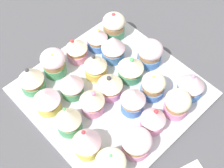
{
  "coord_description": "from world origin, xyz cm",
  "views": [
    {
      "loc": [
        29.34,
        -27.87,
        64.84
      ],
      "look_at": [
        0.0,
        0.0,
        4.2
      ],
      "focal_mm": 49.3,
      "sensor_mm": 36.0,
      "label": 1
    }
  ],
  "objects_px": {
    "cupcake_13": "(153,119)",
    "cupcake_11": "(110,85)",
    "cupcake_4": "(111,165)",
    "cupcake_16": "(130,68)",
    "baking_tray": "(112,92)",
    "cupcake_2": "(68,119)",
    "cupcake_7": "(92,101)",
    "cupcake_21": "(192,84)",
    "cupcake_10": "(95,65)",
    "cupcake_12": "(134,99)",
    "cupcake_17": "(153,86)",
    "cupcake_20": "(150,53)",
    "cupcake_5": "(54,62)",
    "cupcake_14": "(97,38)",
    "cupcake_3": "(87,142)",
    "cupcake_15": "(113,47)",
    "cupcake_18": "(177,103)",
    "cupcake_6": "(71,84)",
    "cupcake_8": "(136,143)",
    "cupcake_0": "(31,79)",
    "cupcake_19": "(114,25)"
  },
  "relations": [
    {
      "from": "cupcake_14",
      "to": "cupcake_21",
      "type": "distance_m",
      "value": 0.27
    },
    {
      "from": "cupcake_14",
      "to": "cupcake_13",
      "type": "bearing_deg",
      "value": -14.84
    },
    {
      "from": "cupcake_5",
      "to": "cupcake_21",
      "type": "distance_m",
      "value": 0.34
    },
    {
      "from": "cupcake_5",
      "to": "cupcake_18",
      "type": "distance_m",
      "value": 0.31
    },
    {
      "from": "cupcake_2",
      "to": "cupcake_20",
      "type": "distance_m",
      "value": 0.27
    },
    {
      "from": "cupcake_4",
      "to": "cupcake_5",
      "type": "xyz_separation_m",
      "value": [
        -0.28,
        0.07,
        0.01
      ]
    },
    {
      "from": "cupcake_7",
      "to": "cupcake_21",
      "type": "bearing_deg",
      "value": 57.7
    },
    {
      "from": "cupcake_6",
      "to": "cupcake_2",
      "type": "bearing_deg",
      "value": -43.31
    },
    {
      "from": "cupcake_13",
      "to": "cupcake_11",
      "type": "bearing_deg",
      "value": -176.67
    },
    {
      "from": "cupcake_5",
      "to": "cupcake_14",
      "type": "xyz_separation_m",
      "value": [
        0.01,
        0.13,
        -0.01
      ]
    },
    {
      "from": "cupcake_2",
      "to": "cupcake_12",
      "type": "relative_size",
      "value": 1.09
    },
    {
      "from": "cupcake_7",
      "to": "cupcake_18",
      "type": "height_order",
      "value": "cupcake_7"
    },
    {
      "from": "cupcake_0",
      "to": "cupcake_19",
      "type": "height_order",
      "value": "same"
    },
    {
      "from": "cupcake_12",
      "to": "cupcake_16",
      "type": "bearing_deg",
      "value": 140.5
    },
    {
      "from": "cupcake_3",
      "to": "cupcake_4",
      "type": "bearing_deg",
      "value": 4.47
    },
    {
      "from": "cupcake_12",
      "to": "cupcake_14",
      "type": "xyz_separation_m",
      "value": [
        -0.2,
        0.07,
        -0.01
      ]
    },
    {
      "from": "baking_tray",
      "to": "cupcake_7",
      "type": "relative_size",
      "value": 4.99
    },
    {
      "from": "baking_tray",
      "to": "cupcake_4",
      "type": "relative_size",
      "value": 5.81
    },
    {
      "from": "cupcake_4",
      "to": "cupcake_16",
      "type": "height_order",
      "value": "cupcake_16"
    },
    {
      "from": "cupcake_10",
      "to": "cupcake_12",
      "type": "xyz_separation_m",
      "value": [
        0.13,
        -0.0,
        -0.0
      ]
    },
    {
      "from": "cupcake_5",
      "to": "cupcake_16",
      "type": "relative_size",
      "value": 1.08
    },
    {
      "from": "cupcake_7",
      "to": "cupcake_5",
      "type": "bearing_deg",
      "value": 178.56
    },
    {
      "from": "cupcake_20",
      "to": "cupcake_6",
      "type": "bearing_deg",
      "value": -106.69
    },
    {
      "from": "cupcake_5",
      "to": "cupcake_7",
      "type": "relative_size",
      "value": 1.0
    },
    {
      "from": "cupcake_12",
      "to": "cupcake_14",
      "type": "height_order",
      "value": "cupcake_12"
    },
    {
      "from": "cupcake_10",
      "to": "cupcake_17",
      "type": "bearing_deg",
      "value": 23.57
    },
    {
      "from": "cupcake_7",
      "to": "cupcake_18",
      "type": "relative_size",
      "value": 1.09
    },
    {
      "from": "cupcake_5",
      "to": "cupcake_17",
      "type": "bearing_deg",
      "value": 31.3
    },
    {
      "from": "cupcake_11",
      "to": "cupcake_19",
      "type": "height_order",
      "value": "cupcake_19"
    },
    {
      "from": "cupcake_10",
      "to": "cupcake_13",
      "type": "xyz_separation_m",
      "value": [
        0.2,
        -0.0,
        -0.01
      ]
    },
    {
      "from": "baking_tray",
      "to": "cupcake_3",
      "type": "distance_m",
      "value": 0.17
    },
    {
      "from": "cupcake_13",
      "to": "cupcake_18",
      "type": "xyz_separation_m",
      "value": [
        0.01,
        0.07,
        0.0
      ]
    },
    {
      "from": "cupcake_6",
      "to": "cupcake_8",
      "type": "xyz_separation_m",
      "value": [
        0.2,
        0.01,
        -0.01
      ]
    },
    {
      "from": "cupcake_18",
      "to": "cupcake_15",
      "type": "bearing_deg",
      "value": 178.17
    },
    {
      "from": "cupcake_7",
      "to": "cupcake_14",
      "type": "height_order",
      "value": "cupcake_7"
    },
    {
      "from": "cupcake_17",
      "to": "cupcake_20",
      "type": "distance_m",
      "value": 0.1
    },
    {
      "from": "cupcake_4",
      "to": "cupcake_16",
      "type": "xyz_separation_m",
      "value": [
        -0.14,
        0.2,
        0.0
      ]
    },
    {
      "from": "cupcake_6",
      "to": "cupcake_15",
      "type": "bearing_deg",
      "value": 95.16
    },
    {
      "from": "cupcake_4",
      "to": "cupcake_13",
      "type": "relative_size",
      "value": 1.0
    },
    {
      "from": "cupcake_10",
      "to": "cupcake_12",
      "type": "distance_m",
      "value": 0.13
    },
    {
      "from": "cupcake_15",
      "to": "cupcake_4",
      "type": "bearing_deg",
      "value": -44.56
    },
    {
      "from": "cupcake_17",
      "to": "cupcake_18",
      "type": "relative_size",
      "value": 1.0
    },
    {
      "from": "cupcake_10",
      "to": "cupcake_21",
      "type": "height_order",
      "value": "cupcake_10"
    },
    {
      "from": "cupcake_3",
      "to": "cupcake_17",
      "type": "height_order",
      "value": "cupcake_3"
    },
    {
      "from": "baking_tray",
      "to": "cupcake_2",
      "type": "bearing_deg",
      "value": -87.21
    },
    {
      "from": "cupcake_13",
      "to": "cupcake_19",
      "type": "relative_size",
      "value": 0.87
    },
    {
      "from": "cupcake_14",
      "to": "cupcake_20",
      "type": "relative_size",
      "value": 0.98
    },
    {
      "from": "cupcake_6",
      "to": "cupcake_12",
      "type": "height_order",
      "value": "cupcake_12"
    },
    {
      "from": "cupcake_4",
      "to": "cupcake_19",
      "type": "xyz_separation_m",
      "value": [
        -0.27,
        0.27,
        0.0
      ]
    },
    {
      "from": "cupcake_8",
      "to": "cupcake_15",
      "type": "xyz_separation_m",
      "value": [
        -0.22,
        0.14,
        0.01
      ]
    }
  ]
}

